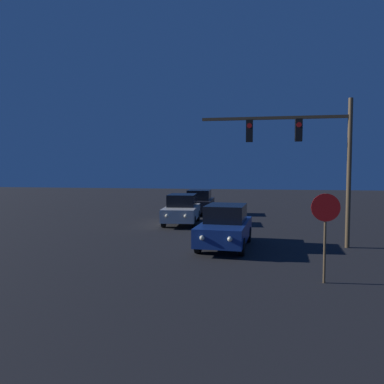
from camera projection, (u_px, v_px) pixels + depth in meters
name	position (u px, v px, depth m)	size (l,w,h in m)	color
car_near	(225.00, 226.00, 15.11)	(2.05, 4.43, 1.71)	navy
car_mid	(182.00, 209.00, 21.47)	(2.08, 4.44, 1.71)	beige
car_far	(200.00, 202.00, 26.36)	(1.97, 4.40, 1.71)	black
traffic_signal_mast	(308.00, 147.00, 15.07)	(5.99, 0.30, 5.95)	brown
stop_sign	(325.00, 220.00, 10.25)	(0.77, 0.07, 2.49)	brown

